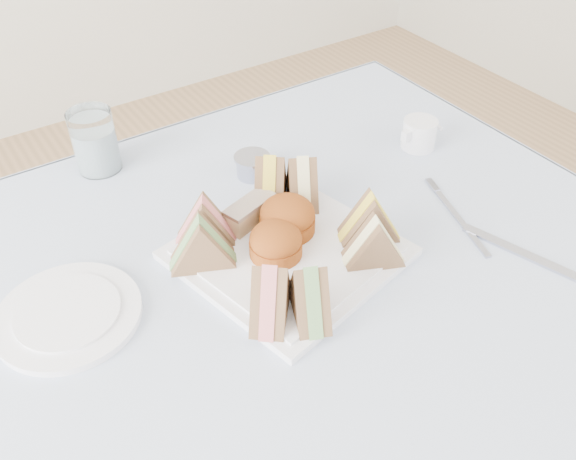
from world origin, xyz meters
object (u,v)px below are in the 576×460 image
table (318,439)px  creamer_jug (419,134)px  serving_plate (288,253)px  water_glass (95,141)px

table → creamer_jug: creamer_jug is taller
table → creamer_jug: bearing=29.6°
serving_plate → creamer_jug: size_ratio=4.53×
water_glass → table: bearing=-71.4°
water_glass → creamer_jug: bearing=-26.8°
creamer_jug → serving_plate: bearing=-168.7°
table → water_glass: 0.64m
serving_plate → creamer_jug: creamer_jug is taller
serving_plate → creamer_jug: (0.35, 0.11, 0.02)m
serving_plate → water_glass: 0.39m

